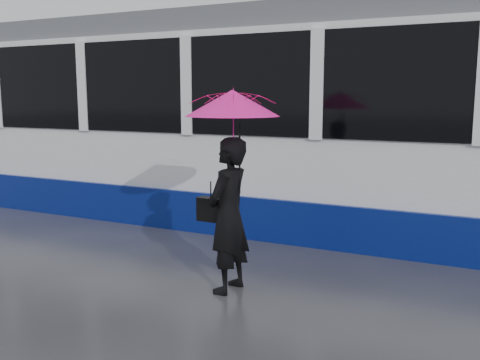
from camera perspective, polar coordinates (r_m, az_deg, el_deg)
The scene contains 5 objects.
ground at distance 6.53m, azimuth -0.27°, elevation -9.41°, with size 90.00×90.00×0.00m, color #2A2A2F.
rails at distance 8.75m, azimuth 7.09°, elevation -4.62°, with size 34.00×1.51×0.02m.
woman at distance 5.60m, azimuth -1.25°, elevation -3.79°, with size 0.60×0.39×1.64m, color black.
umbrella at distance 5.45m, azimuth -0.82°, elevation 6.25°, with size 1.01×1.01×1.11m.
handbag at distance 5.71m, azimuth -3.12°, elevation -3.14°, with size 0.30×0.14×0.43m.
Camera 1 is at (2.77, -5.54, 2.06)m, focal length 40.00 mm.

